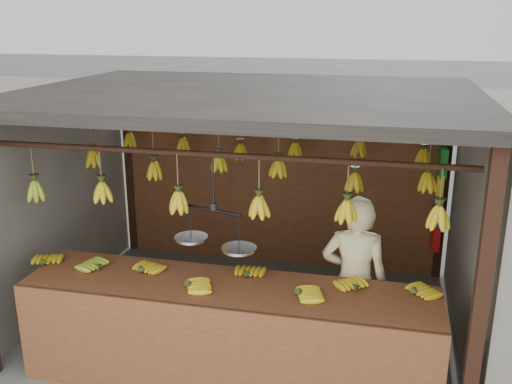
# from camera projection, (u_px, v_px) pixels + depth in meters

# --- Properties ---
(ground) EXTENTS (80.00, 80.00, 0.00)m
(ground) POSITION_uv_depth(u_px,v_px,m) (250.00, 316.00, 6.08)
(ground) COLOR #5B5B57
(stall) EXTENTS (4.30, 3.30, 2.40)m
(stall) POSITION_uv_depth(u_px,v_px,m) (257.00, 128.00, 5.81)
(stall) COLOR black
(stall) RESTS_ON ground
(counter) EXTENTS (3.60, 0.80, 0.96)m
(counter) POSITION_uv_depth(u_px,v_px,m) (224.00, 313.00, 4.72)
(counter) COLOR brown
(counter) RESTS_ON ground
(hanging_bananas) EXTENTS (3.62, 2.24, 0.39)m
(hanging_bananas) POSITION_uv_depth(u_px,v_px,m) (248.00, 171.00, 5.61)
(hanging_bananas) COLOR #92A523
(hanging_bananas) RESTS_ON ground
(balance_scale) EXTENTS (0.75, 0.42, 0.78)m
(balance_scale) POSITION_uv_depth(u_px,v_px,m) (214.00, 239.00, 4.79)
(balance_scale) COLOR black
(balance_scale) RESTS_ON ground
(vendor) EXTENTS (0.59, 0.39, 1.61)m
(vendor) POSITION_uv_depth(u_px,v_px,m) (354.00, 282.00, 5.05)
(vendor) COLOR beige
(vendor) RESTS_ON ground
(bag_bundles) EXTENTS (0.08, 0.26, 1.23)m
(bag_bundles) POSITION_uv_depth(u_px,v_px,m) (439.00, 200.00, 6.62)
(bag_bundles) COLOR #199926
(bag_bundles) RESTS_ON ground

